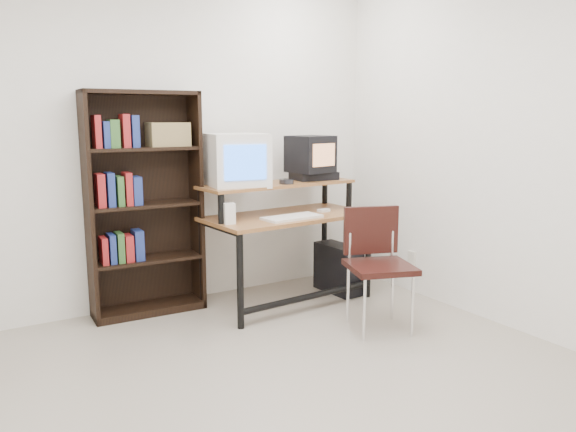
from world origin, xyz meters
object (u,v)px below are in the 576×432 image
computer_desk (286,218)px  crt_monitor (236,160)px  crt_tv (311,154)px  school_chair (377,255)px  bookshelf (143,201)px  pc_tower (338,268)px

computer_desk → crt_monitor: crt_monitor is taller
computer_desk → crt_tv: 0.62m
crt_monitor → school_chair: size_ratio=0.58×
crt_monitor → school_chair: bearing=-48.3°
school_chair → bookshelf: (-1.32, 1.18, 0.34)m
crt_monitor → school_chair: (0.63, -0.96, -0.64)m
school_chair → bookshelf: bearing=157.2°
crt_monitor → bookshelf: bearing=170.5°
computer_desk → pc_tower: bearing=-7.0°
computer_desk → crt_tv: crt_tv is taller
computer_desk → crt_monitor: 0.62m
computer_desk → crt_tv: size_ratio=3.68×
crt_tv → bookshelf: bookshelf is taller
computer_desk → pc_tower: 0.72m
crt_monitor → crt_tv: bearing=8.6°
crt_monitor → bookshelf: (-0.69, 0.22, -0.30)m
crt_tv → school_chair: bearing=-103.6°
bookshelf → computer_desk: bearing=-16.0°
pc_tower → bookshelf: 1.76m
crt_monitor → bookshelf: bookshelf is taller
computer_desk → bookshelf: (-1.06, 0.35, 0.18)m
crt_monitor → computer_desk: bearing=-11.0°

